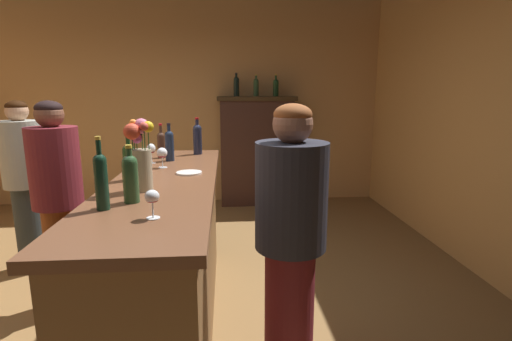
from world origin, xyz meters
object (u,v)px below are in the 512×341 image
at_px(wine_bottle_syrah, 101,179).
at_px(cheese_plate, 189,173).
at_px(display_bottle_midleft, 256,86).
at_px(wine_bottle_rose, 129,160).
at_px(display_bottle_center, 276,87).
at_px(bar_counter, 168,255).
at_px(patron_tall, 58,199).
at_px(bartender, 290,237).
at_px(display_cabinet, 257,149).
at_px(wine_bottle_pinot, 161,143).
at_px(display_bottle_left, 236,85).
at_px(wine_bottle_riesling, 197,138).
at_px(wine_glass_rear, 162,154).
at_px(wine_bottle_malbec, 130,176).
at_px(flower_arrangement, 140,154).
at_px(patron_in_navy, 25,180).
at_px(wine_bottle_chardonnay, 169,144).
at_px(wine_glass_front, 151,150).
at_px(wine_glass_mid, 152,198).

height_order(wine_bottle_syrah, cheese_plate, wine_bottle_syrah).
height_order(cheese_plate, display_bottle_midleft, display_bottle_midleft).
relative_size(wine_bottle_rose, display_bottle_center, 0.98).
height_order(bar_counter, patron_tall, patron_tall).
bearing_deg(bartender, display_cabinet, -103.15).
xyz_separation_m(wine_bottle_pinot, display_bottle_left, (0.70, 2.20, 0.51)).
relative_size(wine_bottle_riesling, wine_glass_rear, 2.19).
relative_size(wine_bottle_rose, patron_tall, 0.19).
height_order(wine_bottle_malbec, bartender, bartender).
height_order(bar_counter, flower_arrangement, flower_arrangement).
bearing_deg(flower_arrangement, patron_in_navy, 134.51).
bearing_deg(patron_in_navy, wine_bottle_riesling, 46.70).
distance_m(wine_bottle_chardonnay, wine_glass_front, 0.17).
xyz_separation_m(patron_in_navy, bartender, (2.13, -1.56, 0.01)).
height_order(display_bottle_left, patron_in_navy, display_bottle_left).
xyz_separation_m(display_cabinet, wine_bottle_malbec, (-0.92, -3.55, 0.39)).
relative_size(wine_bottle_malbec, patron_tall, 0.19).
bearing_deg(display_bottle_left, wine_glass_rear, -103.29).
xyz_separation_m(wine_bottle_riesling, display_bottle_midleft, (0.68, 2.02, 0.48)).
distance_m(bar_counter, patron_tall, 0.95).
height_order(display_cabinet, wine_glass_front, display_cabinet).
xyz_separation_m(wine_glass_rear, bartender, (0.81, -0.90, -0.32)).
height_order(wine_bottle_syrah, wine_glass_front, wine_bottle_syrah).
distance_m(patron_in_navy, patron_tall, 0.90).
height_order(wine_glass_front, display_bottle_left, display_bottle_left).
xyz_separation_m(wine_bottle_syrah, patron_in_navy, (-1.21, 1.69, -0.37)).
height_order(display_cabinet, wine_bottle_rose, display_cabinet).
relative_size(wine_glass_mid, cheese_plate, 0.74).
relative_size(wine_bottle_riesling, display_bottle_midleft, 1.10).
xyz_separation_m(cheese_plate, patron_tall, (-0.97, 0.20, -0.22)).
relative_size(bar_counter, patron_tall, 1.57).
relative_size(wine_bottle_pinot, wine_glass_front, 1.87).
bearing_deg(display_bottle_left, display_bottle_midleft, -0.00).
bearing_deg(display_bottle_midleft, bartender, -91.49).
height_order(display_bottle_center, bartender, display_bottle_center).
height_order(wine_bottle_pinot, cheese_plate, wine_bottle_pinot).
bearing_deg(wine_bottle_syrah, wine_bottle_riesling, 78.63).
xyz_separation_m(display_bottle_center, bartender, (-0.37, -3.54, -0.84)).
bearing_deg(bartender, display_bottle_left, -98.58).
relative_size(wine_bottle_rose, wine_bottle_syrah, 0.85).
bearing_deg(wine_glass_rear, wine_bottle_malbec, -90.65).
distance_m(wine_bottle_rose, display_bottle_midleft, 3.25).
relative_size(display_bottle_midleft, bartender, 0.19).
relative_size(wine_bottle_chardonnay, display_bottle_midleft, 1.02).
xyz_separation_m(bar_counter, wine_bottle_rose, (-0.21, -0.03, 0.66)).
bearing_deg(display_bottle_midleft, wine_bottle_rose, -108.85).
bearing_deg(wine_bottle_chardonnay, patron_in_navy, 164.37).
relative_size(patron_tall, bartender, 1.00).
xyz_separation_m(display_bottle_midleft, display_bottle_center, (0.28, 0.00, -0.00)).
distance_m(wine_bottle_syrah, cheese_plate, 0.88).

